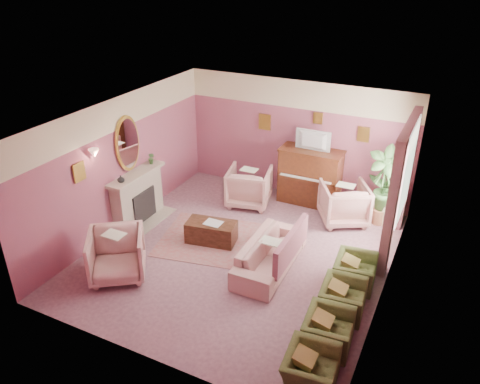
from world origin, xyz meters
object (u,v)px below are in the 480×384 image
at_px(floral_armchair_left, 249,185).
at_px(olive_chair_a, 311,365).
at_px(olive_chair_b, 329,326).
at_px(floral_armchair_right, 344,201).
at_px(piano, 310,177).
at_px(floral_armchair_front, 116,253).
at_px(olive_chair_d, 355,267).
at_px(side_table, 386,207).
at_px(television, 312,140).
at_px(olive_chair_c, 343,294).
at_px(coffee_table, 211,232).
at_px(sofa, 270,249).

relative_size(floral_armchair_left, olive_chair_a, 1.24).
xyz_separation_m(floral_armchair_left, olive_chair_b, (2.98, -3.55, -0.15)).
distance_m(floral_armchair_right, olive_chair_a, 4.61).
distance_m(piano, floral_armchair_right, 1.12).
relative_size(floral_armchair_left, floral_armchair_front, 1.00).
height_order(olive_chair_d, side_table, side_table).
xyz_separation_m(floral_armchair_right, olive_chair_a, (0.77, -4.54, -0.15)).
height_order(piano, olive_chair_b, piano).
bearing_deg(television, olive_chair_c, -62.80).
bearing_deg(floral_armchair_left, olive_chair_c, -42.48).
distance_m(floral_armchair_front, olive_chair_b, 3.93).
height_order(coffee_table, olive_chair_c, olive_chair_c).
xyz_separation_m(television, side_table, (1.80, -0.06, -1.25)).
bearing_deg(sofa, piano, 93.98).
height_order(piano, floral_armchair_front, piano).
xyz_separation_m(olive_chair_a, olive_chair_d, (0.00, 2.46, 0.00)).
height_order(floral_armchair_front, olive_chair_b, floral_armchair_front).
distance_m(television, olive_chair_a, 5.47).
xyz_separation_m(piano, olive_chair_c, (1.74, -3.44, -0.30)).
height_order(coffee_table, olive_chair_d, olive_chair_d).
bearing_deg(olive_chair_d, sofa, -172.31).
xyz_separation_m(olive_chair_b, olive_chair_c, (0.00, 0.82, 0.00)).
xyz_separation_m(olive_chair_b, side_table, (0.06, 4.15, 0.00)).
distance_m(floral_armchair_left, olive_chair_a, 5.29).
height_order(television, olive_chair_b, television).
xyz_separation_m(olive_chair_c, olive_chair_d, (0.00, 0.82, 0.00)).
xyz_separation_m(piano, floral_armchair_front, (-2.19, -4.30, -0.15)).
bearing_deg(floral_armchair_front, olive_chair_d, 23.14).
height_order(olive_chair_c, olive_chair_d, same).
relative_size(piano, olive_chair_d, 1.74).
bearing_deg(floral_armchair_front, coffee_table, 61.24).
bearing_deg(olive_chair_b, floral_armchair_front, -179.44).
bearing_deg(sofa, floral_armchair_front, -148.33).
bearing_deg(olive_chair_c, side_table, 89.01).
bearing_deg(olive_chair_a, piano, 108.93).
bearing_deg(television, floral_armchair_front, -117.25).
bearing_deg(olive_chair_d, floral_armchair_front, -156.86).
xyz_separation_m(sofa, floral_armchair_left, (-1.44, 2.12, 0.09)).
height_order(piano, olive_chair_d, piano).
distance_m(olive_chair_a, olive_chair_d, 2.46).
xyz_separation_m(piano, sofa, (0.20, -2.83, -0.24)).
bearing_deg(olive_chair_d, olive_chair_b, -90.00).
bearing_deg(side_table, floral_armchair_front, -133.58).
bearing_deg(olive_chair_c, coffee_table, 163.19).
distance_m(sofa, floral_armchair_front, 2.80).
height_order(olive_chair_c, side_table, side_table).
distance_m(television, side_table, 2.19).
relative_size(olive_chair_a, olive_chair_b, 1.00).
xyz_separation_m(sofa, floral_armchair_right, (0.77, 2.29, 0.09)).
distance_m(television, floral_armchair_front, 4.90).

